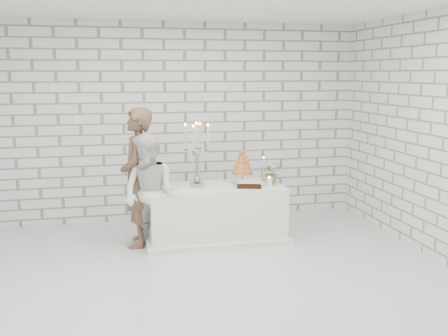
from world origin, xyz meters
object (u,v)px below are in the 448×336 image
bride (149,194)px  candelabra (197,155)px  cake_table (216,213)px  croquembouche (242,166)px  groom (138,177)px

bride → candelabra: (0.66, 0.32, 0.43)m
cake_table → candelabra: 0.85m
cake_table → croquembouche: bearing=14.4°
cake_table → groom: bearing=178.3°
croquembouche → cake_table: bearing=-165.6°
cake_table → candelabra: size_ratio=2.08×
bride → croquembouche: bride is taller
bride → croquembouche: 1.38m
cake_table → groom: (-1.04, 0.03, 0.53)m
cake_table → bride: 1.03m
candelabra → bride: bearing=-153.8°
cake_table → croquembouche: croquembouche is taller
groom → croquembouche: 1.43m
croquembouche → candelabra: bearing=-174.1°
candelabra → cake_table: bearing=-7.8°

